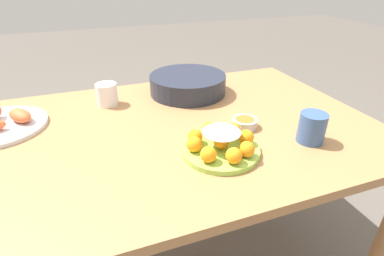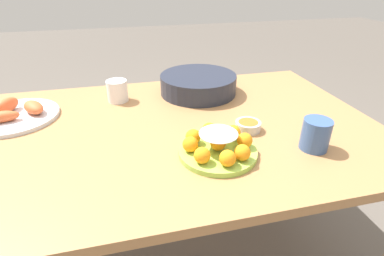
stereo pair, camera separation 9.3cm
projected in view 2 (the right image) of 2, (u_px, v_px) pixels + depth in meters
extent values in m
cylinder|color=#A87547|center=(19.00, 171.00, 1.41)|extent=(0.06, 0.06, 0.68)
cylinder|color=#A87547|center=(277.00, 137.00, 1.69)|extent=(0.06, 0.06, 0.68)
cube|color=#A87547|center=(170.00, 130.00, 1.03)|extent=(1.43, 0.91, 0.03)
cylinder|color=#99CC4C|center=(218.00, 152.00, 0.87)|extent=(0.23, 0.23, 0.02)
sphere|color=orange|center=(245.00, 140.00, 0.87)|extent=(0.05, 0.05, 0.05)
sphere|color=orange|center=(233.00, 132.00, 0.91)|extent=(0.05, 0.05, 0.05)
sphere|color=orange|center=(209.00, 130.00, 0.92)|extent=(0.05, 0.05, 0.05)
sphere|color=orange|center=(193.00, 137.00, 0.88)|extent=(0.05, 0.05, 0.05)
sphere|color=orange|center=(190.00, 144.00, 0.85)|extent=(0.05, 0.05, 0.05)
sphere|color=orange|center=(202.00, 155.00, 0.80)|extent=(0.05, 0.05, 0.05)
sphere|color=orange|center=(228.00, 158.00, 0.79)|extent=(0.05, 0.05, 0.05)
sphere|color=orange|center=(242.00, 153.00, 0.81)|extent=(0.05, 0.05, 0.05)
ellipsoid|color=white|center=(219.00, 134.00, 0.84)|extent=(0.11, 0.11, 0.02)
sphere|color=orange|center=(218.00, 143.00, 0.85)|extent=(0.05, 0.05, 0.05)
cylinder|color=#232838|center=(198.00, 84.00, 1.27)|extent=(0.32, 0.32, 0.08)
cylinder|color=brown|center=(198.00, 76.00, 1.25)|extent=(0.26, 0.26, 0.01)
cylinder|color=beige|center=(248.00, 126.00, 0.99)|extent=(0.08, 0.08, 0.03)
cylinder|color=#B26623|center=(248.00, 123.00, 0.99)|extent=(0.07, 0.07, 0.01)
cylinder|color=silver|center=(14.00, 117.00, 1.07)|extent=(0.30, 0.30, 0.01)
ellipsoid|color=#E06033|center=(34.00, 107.00, 1.08)|extent=(0.10, 0.12, 0.04)
ellipsoid|color=#E06033|center=(7.00, 105.00, 1.08)|extent=(0.08, 0.10, 0.05)
ellipsoid|color=#E06033|center=(2.00, 117.00, 1.01)|extent=(0.11, 0.05, 0.04)
cylinder|color=#38568E|center=(316.00, 135.00, 0.88)|extent=(0.08, 0.08, 0.09)
cylinder|color=white|center=(117.00, 91.00, 1.19)|extent=(0.08, 0.08, 0.09)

